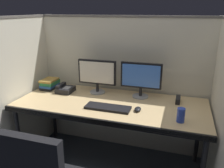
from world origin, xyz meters
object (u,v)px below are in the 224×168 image
Objects in this scene: book_stack at (50,84)px; keyboard_main at (108,108)px; desk at (110,107)px; desk_phone at (65,89)px; monitor_right at (141,78)px; monitor_left at (97,74)px; soda_can at (181,115)px; red_stapler at (178,100)px; computer_mouse at (138,109)px.

keyboard_main is at bearing -22.04° from book_stack.
desk is 0.15m from keyboard_main.
monitor_right is at bearing 6.95° from desk_phone.
book_stack is at bearing 166.20° from desk.
keyboard_main is (-0.24, -0.39, -0.20)m from monitor_right.
soda_can is at bearing -26.16° from monitor_left.
keyboard_main is at bearing -56.53° from monitor_left.
monitor_left is 0.90m from red_stapler.
book_stack is (-1.50, 0.41, -0.00)m from soda_can.
red_stapler is at bearing 18.88° from desk.
red_stapler is at bearing 3.32° from desk_phone.
soda_can is at bearing -16.93° from desk.
computer_mouse reaches higher than desk.
monitor_right reaches higher than red_stapler.
monitor_left is at bearing -178.45° from monitor_right.
book_stack reaches higher than red_stapler.
book_stack is at bearing 164.76° from soda_can.
computer_mouse is at bearing -15.22° from book_stack.
soda_can is at bearing -85.33° from red_stapler.
monitor_right is at bearing 97.08° from computer_mouse.
red_stapler is (0.39, -0.03, -0.19)m from monitor_right.
desk is 15.57× the size of soda_can.
desk_phone is at bearing -165.93° from monitor_left.
computer_mouse is 1.16m from book_stack.
monitor_left is 0.66m from computer_mouse.
monitor_left is 2.26× the size of desk_phone.
soda_can reaches higher than computer_mouse.
keyboard_main is 3.52× the size of soda_can.
desk is 0.42m from monitor_left.
book_stack is at bearing 167.70° from desk_phone.
soda_can reaches higher than book_stack.
computer_mouse is 0.51× the size of desk_phone.
soda_can is at bearing -47.25° from monitor_right.
keyboard_main is 0.28m from computer_mouse.
book_stack reaches higher than desk.
book_stack reaches higher than computer_mouse.
red_stapler is at bearing -4.58° from monitor_right.
desk is 0.61m from desk_phone.
soda_can is (0.66, -0.07, 0.05)m from keyboard_main.
desk_phone is at bearing 164.04° from computer_mouse.
soda_can is at bearing -15.28° from computer_mouse.
monitor_left is at bearing 147.05° from computer_mouse.
red_stapler is at bearing 29.90° from keyboard_main.
desk_phone is (-0.89, 0.25, 0.02)m from computer_mouse.
red_stapler reaches higher than computer_mouse.
monitor_left is 1.00× the size of monitor_right.
book_stack is at bearing -179.15° from red_stapler.
monitor_left reaches higher than desk.
computer_mouse is at bearing 164.72° from soda_can.
monitor_left is 4.48× the size of computer_mouse.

